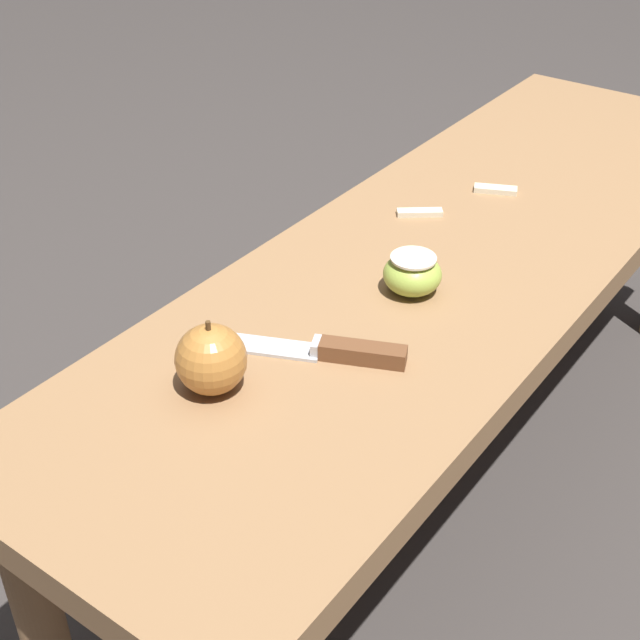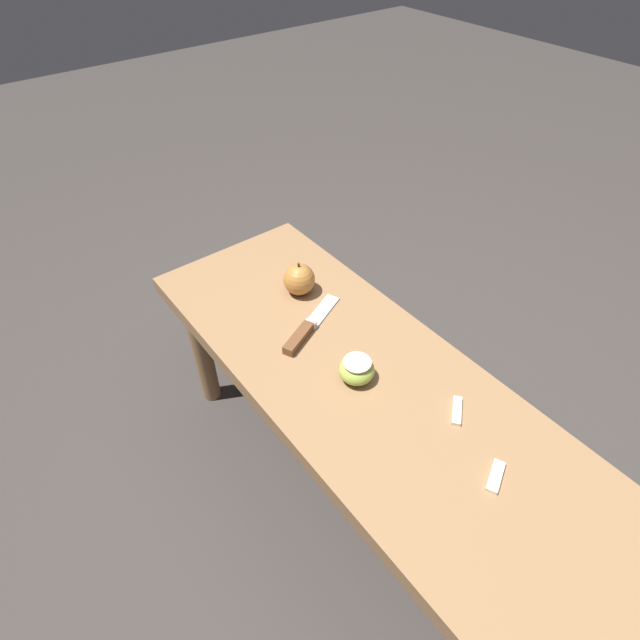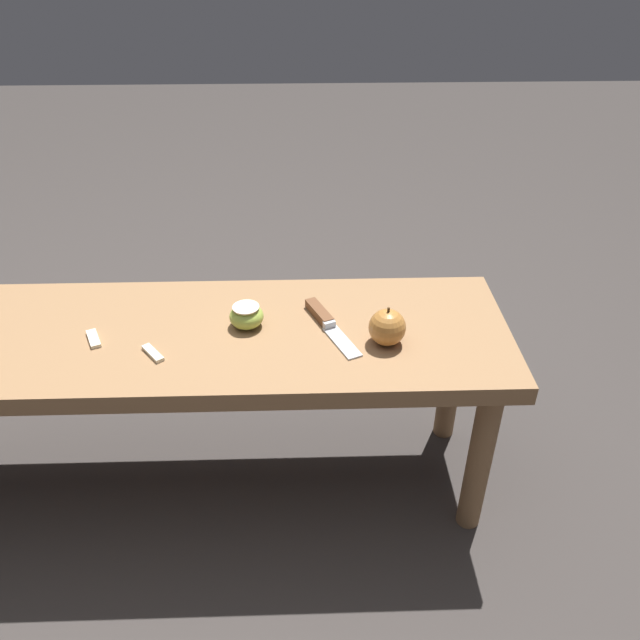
# 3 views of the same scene
# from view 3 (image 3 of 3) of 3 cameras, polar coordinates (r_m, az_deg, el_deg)

# --- Properties ---
(ground_plane) EXTENTS (8.00, 8.00, 0.00)m
(ground_plane) POSITION_cam_3_polar(r_m,az_deg,el_deg) (1.62, -10.74, -14.01)
(ground_plane) COLOR #383330
(wooden_bench) EXTENTS (1.38, 0.41, 0.45)m
(wooden_bench) POSITION_cam_3_polar(r_m,az_deg,el_deg) (1.36, -12.45, -2.97)
(wooden_bench) COLOR olive
(wooden_bench) RESTS_ON ground_plane
(knife) EXTENTS (0.11, 0.21, 0.02)m
(knife) POSITION_cam_3_polar(r_m,az_deg,el_deg) (1.32, 0.46, 0.00)
(knife) COLOR #B7BABF
(knife) RESTS_ON wooden_bench
(apple_whole) EXTENTS (0.08, 0.08, 0.08)m
(apple_whole) POSITION_cam_3_polar(r_m,az_deg,el_deg) (1.25, 6.17, -0.67)
(apple_whole) COLOR #B27233
(apple_whole) RESTS_ON wooden_bench
(apple_cut) EXTENTS (0.07, 0.07, 0.05)m
(apple_cut) POSITION_cam_3_polar(r_m,az_deg,el_deg) (1.31, -6.74, 0.37)
(apple_cut) COLOR #9EB747
(apple_cut) RESTS_ON wooden_bench
(apple_slice_near_knife) EXTENTS (0.04, 0.07, 0.01)m
(apple_slice_near_knife) POSITION_cam_3_polar(r_m,az_deg,el_deg) (1.35, -20.00, -1.62)
(apple_slice_near_knife) COLOR beige
(apple_slice_near_knife) RESTS_ON wooden_bench
(apple_slice_center) EXTENTS (0.05, 0.06, 0.01)m
(apple_slice_center) POSITION_cam_3_polar(r_m,az_deg,el_deg) (1.28, -15.04, -2.95)
(apple_slice_center) COLOR beige
(apple_slice_center) RESTS_ON wooden_bench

